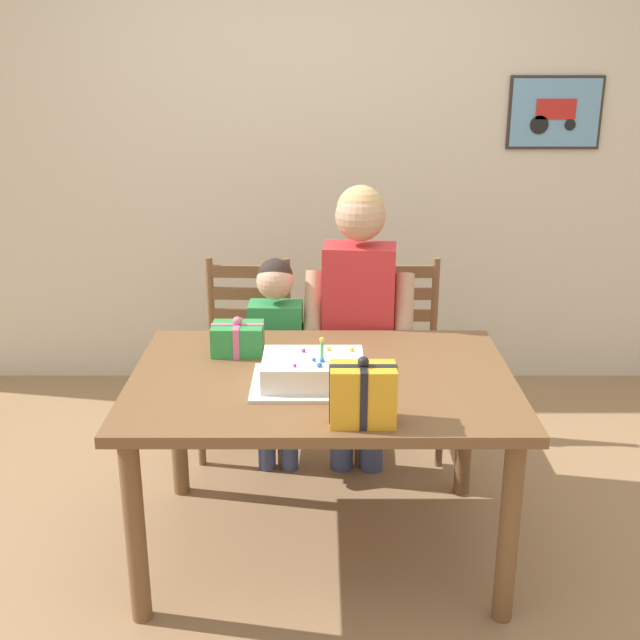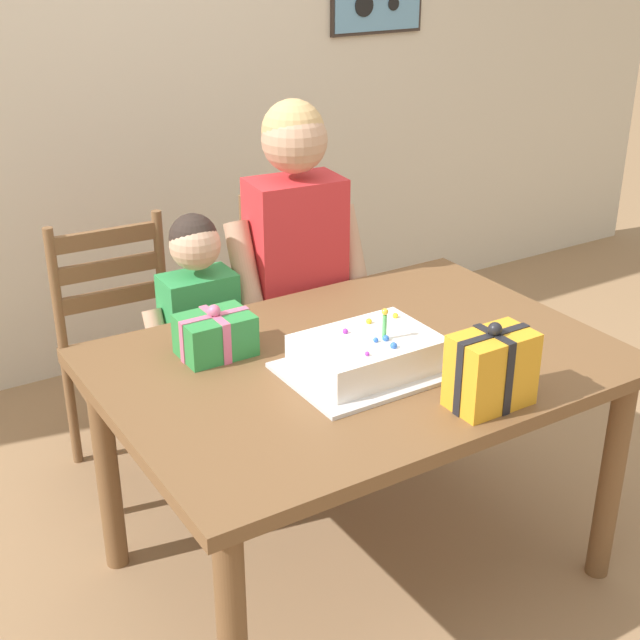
{
  "view_description": "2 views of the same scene",
  "coord_description": "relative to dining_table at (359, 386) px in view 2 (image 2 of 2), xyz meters",
  "views": [
    {
      "loc": [
        -0.01,
        -2.7,
        1.87
      ],
      "look_at": [
        -0.01,
        0.05,
        0.94
      ],
      "focal_mm": 44.47,
      "sensor_mm": 36.0,
      "label": 1
    },
    {
      "loc": [
        -1.26,
        -1.81,
        1.86
      ],
      "look_at": [
        -0.08,
        0.09,
        0.84
      ],
      "focal_mm": 49.6,
      "sensor_mm": 36.0,
      "label": 2
    }
  ],
  "objects": [
    {
      "name": "back_wall",
      "position": [
        0.0,
        1.79,
        0.65
      ],
      "size": [
        6.4,
        0.11,
        2.6
      ],
      "color": "beige",
      "rests_on": "ground"
    },
    {
      "name": "chair_right",
      "position": [
        0.37,
        0.89,
        -0.18
      ],
      "size": [
        0.42,
        0.42,
        0.92
      ],
      "color": "brown",
      "rests_on": "ground"
    },
    {
      "name": "chair_left",
      "position": [
        -0.37,
        0.89,
        -0.18
      ],
      "size": [
        0.44,
        0.44,
        0.92
      ],
      "color": "brown",
      "rests_on": "ground"
    },
    {
      "name": "gift_box_red_large",
      "position": [
        0.13,
        -0.39,
        0.19
      ],
      "size": [
        0.21,
        0.13,
        0.23
      ],
      "color": "gold",
      "rests_on": "dining_table"
    },
    {
      "name": "gift_box_beside_cake",
      "position": [
        -0.33,
        0.23,
        0.15
      ],
      "size": [
        0.21,
        0.15,
        0.15
      ],
      "color": "#2D8E42",
      "rests_on": "dining_table"
    },
    {
      "name": "dining_table",
      "position": [
        0.0,
        0.0,
        0.0
      ],
      "size": [
        1.41,
        0.99,
        0.74
      ],
      "color": "brown",
      "rests_on": "ground"
    },
    {
      "name": "child_older",
      "position": [
        0.16,
        0.63,
        0.17
      ],
      "size": [
        0.5,
        0.29,
        1.34
      ],
      "color": "#38426B",
      "rests_on": "ground"
    },
    {
      "name": "ground_plane",
      "position": [
        0.0,
        0.0,
        -0.65
      ],
      "size": [
        20.0,
        20.0,
        0.0
      ],
      "primitive_type": "plane",
      "color": "#997551"
    },
    {
      "name": "birthday_cake",
      "position": [
        -0.03,
        -0.08,
        0.14
      ],
      "size": [
        0.44,
        0.34,
        0.19
      ],
      "color": "silver",
      "rests_on": "dining_table"
    },
    {
      "name": "child_younger",
      "position": [
        -0.2,
        0.63,
        -0.03
      ],
      "size": [
        0.37,
        0.21,
        1.02
      ],
      "color": "#38426B",
      "rests_on": "ground"
    }
  ]
}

